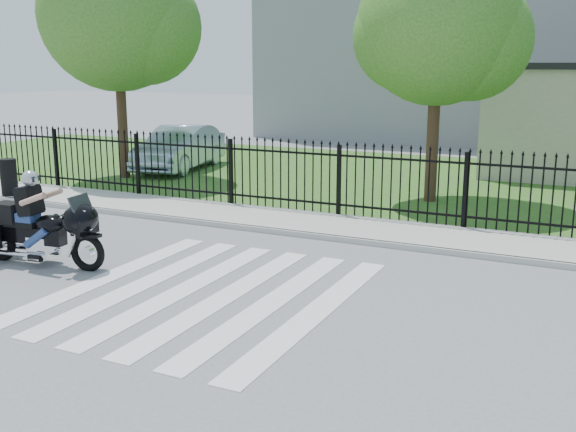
% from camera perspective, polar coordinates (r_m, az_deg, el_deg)
% --- Properties ---
extents(ground, '(120.00, 120.00, 0.00)m').
position_cam_1_polar(ground, '(11.27, -7.03, -6.49)').
color(ground, slate).
rests_on(ground, ground).
extents(crosswalk, '(5.00, 5.50, 0.01)m').
position_cam_1_polar(crosswalk, '(11.26, -7.03, -6.46)').
color(crosswalk, silver).
rests_on(crosswalk, ground).
extents(sidewalk, '(40.00, 2.00, 0.12)m').
position_cam_1_polar(sidewalk, '(15.51, 2.92, -0.76)').
color(sidewalk, '#ADAAA3').
rests_on(sidewalk, ground).
extents(curb, '(40.00, 0.12, 0.12)m').
position_cam_1_polar(curb, '(14.62, 1.41, -1.60)').
color(curb, '#ADAAA3').
rests_on(curb, ground).
extents(grass_strip, '(40.00, 12.00, 0.02)m').
position_cam_1_polar(grass_strip, '(22.02, 10.00, 3.01)').
color(grass_strip, '#2A551D').
rests_on(grass_strip, ground).
extents(iron_fence, '(26.00, 0.04, 1.80)m').
position_cam_1_polar(iron_fence, '(16.25, 4.32, 2.88)').
color(iron_fence, black).
rests_on(iron_fence, ground).
extents(tree_left, '(4.80, 4.80, 7.58)m').
position_cam_1_polar(tree_left, '(22.58, -14.32, 16.22)').
color(tree_left, '#382316').
rests_on(tree_left, ground).
extents(tree_mid, '(4.20, 4.20, 6.78)m').
position_cam_1_polar(tree_mid, '(18.45, 12.59, 15.55)').
color(tree_mid, '#382316').
rests_on(tree_mid, ground).
extents(building_tall, '(15.00, 10.00, 12.00)m').
position_cam_1_polar(building_tall, '(36.08, 11.94, 16.28)').
color(building_tall, gray).
rests_on(building_tall, ground).
extents(motorcycle_rider, '(2.76, 1.01, 1.83)m').
position_cam_1_polar(motorcycle_rider, '(13.36, -20.51, -0.79)').
color(motorcycle_rider, black).
rests_on(motorcycle_rider, ground).
extents(parked_car, '(2.37, 4.84, 1.53)m').
position_cam_1_polar(parked_car, '(23.95, -9.14, 5.71)').
color(parked_car, '#A6BDD1').
rests_on(parked_car, grass_strip).
extents(litter_bin, '(0.53, 0.53, 1.00)m').
position_cam_1_polar(litter_bin, '(20.15, -22.56, 3.07)').
color(litter_bin, black).
rests_on(litter_bin, sidewalk).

